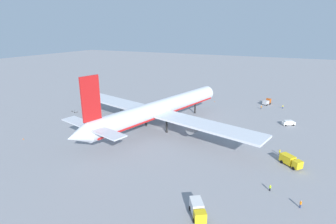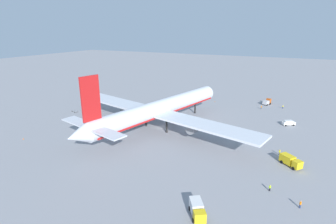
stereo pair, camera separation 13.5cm
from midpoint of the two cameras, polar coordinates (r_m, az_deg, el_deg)
The scene contains 14 objects.
ground_plane at distance 100.84m, azimuth -1.32°, elevation -3.26°, with size 600.00×600.00×0.00m, color gray.
airliner at distance 97.48m, azimuth -1.91°, elevation 0.58°, with size 74.81×81.26×23.69m.
service_truck_0 at distance 80.22m, azimuth 25.10°, elevation -9.55°, with size 5.71×6.15×2.69m.
service_truck_1 at distance 139.28m, azimuth 20.74°, elevation 2.07°, with size 5.33×3.80×2.78m.
service_truck_2 at distance 56.08m, azimuth 6.43°, elevation -20.22°, with size 6.14×5.06×2.75m.
service_van at distance 112.54m, azimuth 24.76°, elevation -2.13°, with size 4.07×5.06×1.97m.
baggage_cart_0 at distance 126.44m, azimuth -19.57°, elevation 0.17°, with size 2.03×3.53×0.40m.
ground_worker_0 at distance 64.29m, azimuth 26.87°, elevation -17.45°, with size 0.45×0.45×1.76m.
ground_worker_1 at distance 67.31m, azimuth 21.32°, elevation -15.10°, with size 0.42×0.42×1.61m.
ground_worker_2 at distance 135.38m, azimuth 23.71°, elevation 1.05°, with size 0.54×0.54×1.66m.
ground_worker_3 at distance 130.52m, azimuth 19.65°, elevation 0.97°, with size 0.56×0.56×1.76m.
ground_worker_4 at distance 85.55m, azimuth 23.12°, elevation -8.04°, with size 0.53×0.53×1.77m.
traffic_cone_0 at distance 137.70m, azimuth 10.18°, elevation 2.29°, with size 0.36×0.36×0.55m, color orange.
traffic_cone_1 at distance 102.21m, azimuth -28.90°, elevation -5.10°, with size 0.36×0.36×0.55m, color orange.
Camera 2 is at (-83.79, -43.26, 35.73)m, focal length 28.05 mm.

